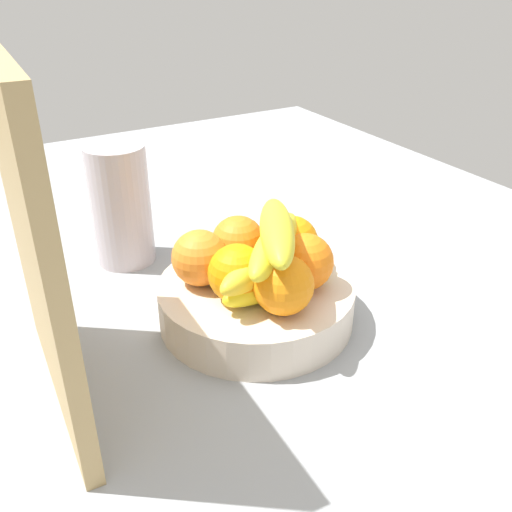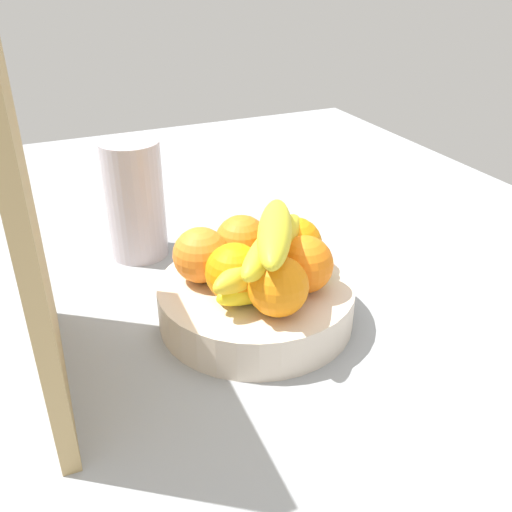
{
  "view_description": "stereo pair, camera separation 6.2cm",
  "coord_description": "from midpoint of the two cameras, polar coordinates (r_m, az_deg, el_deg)",
  "views": [
    {
      "loc": [
        -54.84,
        28.07,
        43.11
      ],
      "look_at": [
        -1.52,
        -2.64,
        9.39
      ],
      "focal_mm": 39.74,
      "sensor_mm": 36.0,
      "label": 1
    },
    {
      "loc": [
        -57.66,
        22.53,
        43.11
      ],
      "look_at": [
        -1.52,
        -2.64,
        9.39
      ],
      "focal_mm": 39.74,
      "sensor_mm": 36.0,
      "label": 2
    }
  ],
  "objects": [
    {
      "name": "ground_plane",
      "position": [
        0.76,
        0.06,
        -7.15
      ],
      "size": [
        180.0,
        140.0,
        3.0
      ],
      "primitive_type": "cube",
      "color": "#919497"
    },
    {
      "name": "fruit_bowl",
      "position": [
        0.74,
        2.43,
        -4.64
      ],
      "size": [
        25.19,
        25.19,
        5.39
      ],
      "primitive_type": "cylinder",
      "color": "beige",
      "rests_on": "ground_plane"
    },
    {
      "name": "orange_front_left",
      "position": [
        0.74,
        0.94,
        1.38
      ],
      "size": [
        7.15,
        7.15,
        7.15
      ],
      "primitive_type": "sphere",
      "color": "orange",
      "rests_on": "fruit_bowl"
    },
    {
      "name": "orange_front_right",
      "position": [
        0.71,
        -3.1,
        0.03
      ],
      "size": [
        7.15,
        7.15,
        7.15
      ],
      "primitive_type": "sphere",
      "color": "orange",
      "rests_on": "fruit_bowl"
    },
    {
      "name": "orange_center",
      "position": [
        0.67,
        0.46,
        -1.72
      ],
      "size": [
        7.15,
        7.15,
        7.15
      ],
      "primitive_type": "sphere",
      "color": "orange",
      "rests_on": "fruit_bowl"
    },
    {
      "name": "orange_back_left",
      "position": [
        0.65,
        4.98,
        -3.13
      ],
      "size": [
        7.15,
        7.15,
        7.15
      ],
      "primitive_type": "sphere",
      "color": "orange",
      "rests_on": "fruit_bowl"
    },
    {
      "name": "orange_back_right",
      "position": [
        0.7,
        7.46,
        -0.9
      ],
      "size": [
        7.15,
        7.15,
        7.15
      ],
      "primitive_type": "sphere",
      "color": "orange",
      "rests_on": "fruit_bowl"
    },
    {
      "name": "orange_top_stack",
      "position": [
        0.74,
        6.17,
        1.25
      ],
      "size": [
        7.15,
        7.15,
        7.15
      ],
      "primitive_type": "sphere",
      "color": "orange",
      "rests_on": "fruit_bowl"
    },
    {
      "name": "banana_bunch",
      "position": [
        0.68,
        4.3,
        0.0
      ],
      "size": [
        16.88,
        18.59,
        10.6
      ],
      "color": "yellow",
      "rests_on": "fruit_bowl"
    },
    {
      "name": "cutting_board",
      "position": [
        0.59,
        -19.15,
        1.62
      ],
      "size": [
        28.05,
        2.88,
        36.0
      ],
      "primitive_type": "cube",
      "rotation": [
        0.0,
        0.0,
        -0.04
      ],
      "color": "tan",
      "rests_on": "ground_plane"
    },
    {
      "name": "thermos_tumbler",
      "position": [
        0.88,
        -10.12,
        5.53
      ],
      "size": [
        8.87,
        8.87,
        18.36
      ],
      "primitive_type": "cylinder",
      "color": "#BDB1B6",
      "rests_on": "ground_plane"
    }
  ]
}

